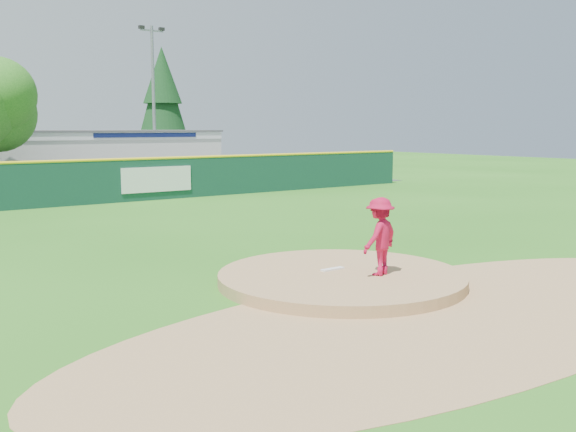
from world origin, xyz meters
TOP-DOWN VIEW (x-y plane):
  - ground at (0.00, 0.00)m, footprint 120.00×120.00m
  - pitchers_mound at (0.00, 0.00)m, footprint 5.50×5.50m
  - pitching_rubber at (0.00, 0.30)m, footprint 0.60×0.15m
  - infield_dirt_arc at (0.00, -3.00)m, footprint 15.40×15.40m
  - parking_lot at (0.00, 27.00)m, footprint 44.00×16.00m
  - pitcher at (0.52, -0.66)m, footprint 1.23×0.89m
  - van at (0.13, 23.43)m, footprint 5.68×3.98m
  - pool_building_grp at (6.00, 31.99)m, footprint 15.20×8.20m
  - fence_banners at (-2.45, 17.92)m, footprint 16.39×0.04m
  - outfield_fence at (0.00, 18.00)m, footprint 40.00×0.14m
  - conifer_tree at (13.00, 36.00)m, footprint 4.40×4.40m
  - light_pole_right at (9.00, 29.00)m, footprint 1.75×0.25m

SIDE VIEW (x-z plane):
  - ground at x=0.00m, z-range 0.00..0.00m
  - pitchers_mound at x=0.00m, z-range -0.25..0.25m
  - infield_dirt_arc at x=0.00m, z-range 0.00..0.01m
  - parking_lot at x=0.00m, z-range 0.00..0.02m
  - pitching_rubber at x=0.00m, z-range 0.25..0.29m
  - van at x=0.13m, z-range 0.02..1.46m
  - fence_banners at x=-2.45m, z-range 0.40..1.60m
  - outfield_fence at x=0.00m, z-range 0.05..2.12m
  - pitcher at x=0.52m, z-range 0.25..1.96m
  - pool_building_grp at x=6.00m, z-range 0.01..3.32m
  - conifer_tree at x=13.00m, z-range 0.79..10.29m
  - light_pole_right at x=9.00m, z-range 0.54..10.54m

